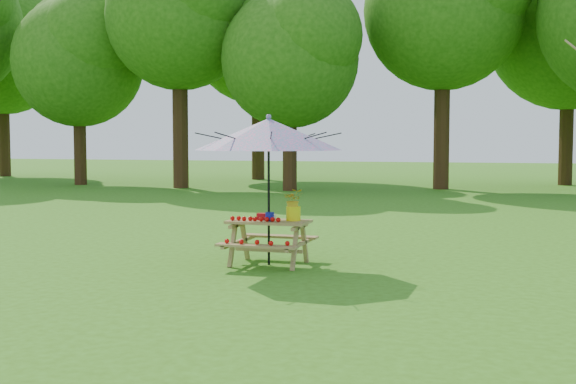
% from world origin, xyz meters
% --- Properties ---
extents(picnic_table, '(1.20, 1.32, 0.67)m').
position_xyz_m(picnic_table, '(1.34, 4.50, 0.33)').
color(picnic_table, olive).
rests_on(picnic_table, ground).
extents(patio_umbrella, '(2.90, 2.90, 2.25)m').
position_xyz_m(patio_umbrella, '(1.34, 4.50, 1.95)').
color(patio_umbrella, black).
rests_on(patio_umbrella, ground).
extents(produce_bins, '(0.30, 0.40, 0.13)m').
position_xyz_m(produce_bins, '(1.32, 4.53, 0.72)').
color(produce_bins, red).
rests_on(produce_bins, picnic_table).
extents(tomatoes_row, '(0.77, 0.13, 0.07)m').
position_xyz_m(tomatoes_row, '(1.19, 4.32, 0.71)').
color(tomatoes_row, red).
rests_on(tomatoes_row, picnic_table).
extents(flower_bucket, '(0.36, 0.34, 0.47)m').
position_xyz_m(flower_bucket, '(1.71, 4.58, 0.92)').
color(flower_bucket, '#FFF00D').
rests_on(flower_bucket, picnic_table).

